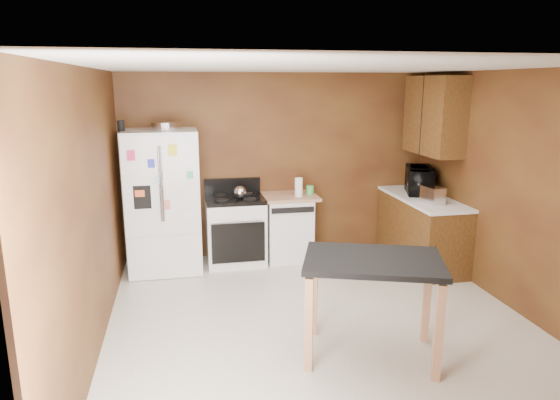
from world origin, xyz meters
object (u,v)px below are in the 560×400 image
object	(u,v)px
kettle	(240,192)
toaster	(433,195)
gas_range	(235,229)
pen_cup	(121,126)
microwave	(419,181)
green_canister	(310,190)
island	(373,274)
refrigerator	(163,201)
roasting_pan	(166,126)
paper_towel	(299,187)
dishwasher	(288,226)

from	to	relation	value
kettle	toaster	size ratio (longest dim) A/B	0.59
toaster	gas_range	world-z (taller)	toaster
pen_cup	microwave	xyz separation A→B (m)	(3.83, -0.09, -0.80)
green_canister	island	world-z (taller)	green_canister
refrigerator	island	bearing A→B (deg)	-54.38
pen_cup	toaster	size ratio (longest dim) A/B	0.45
roasting_pan	refrigerator	world-z (taller)	roasting_pan
roasting_pan	island	world-z (taller)	roasting_pan
kettle	refrigerator	size ratio (longest dim) A/B	0.09
pen_cup	kettle	size ratio (longest dim) A/B	0.76
green_canister	paper_towel	bearing A→B (deg)	-150.70
toaster	dishwasher	world-z (taller)	toaster
refrigerator	microwave	bearing A→B (deg)	-3.06
pen_cup	island	world-z (taller)	pen_cup
paper_towel	microwave	xyz separation A→B (m)	(1.63, -0.18, 0.05)
roasting_pan	kettle	xyz separation A→B (m)	(0.90, -0.08, -0.86)
refrigerator	green_canister	bearing A→B (deg)	3.02
gas_range	dishwasher	world-z (taller)	gas_range
kettle	paper_towel	distance (m)	0.79
roasting_pan	island	xyz separation A→B (m)	(1.73, -2.57, -1.08)
gas_range	kettle	bearing A→B (deg)	-57.25
kettle	paper_towel	size ratio (longest dim) A/B	0.68
green_canister	toaster	bearing A→B (deg)	-32.62
roasting_pan	pen_cup	distance (m)	0.53
green_canister	gas_range	xyz separation A→B (m)	(-1.03, -0.04, -0.49)
dishwasher	toaster	bearing A→B (deg)	-27.00
pen_cup	dishwasher	distance (m)	2.51
dishwasher	microwave	bearing A→B (deg)	-8.60
pen_cup	toaster	world-z (taller)	pen_cup
pen_cup	refrigerator	size ratio (longest dim) A/B	0.07
roasting_pan	microwave	size ratio (longest dim) A/B	0.62
microwave	kettle	bearing A→B (deg)	105.68
pen_cup	refrigerator	world-z (taller)	pen_cup
toaster	gas_range	bearing A→B (deg)	152.40
green_canister	island	bearing A→B (deg)	-92.87
microwave	refrigerator	size ratio (longest dim) A/B	0.33
paper_towel	refrigerator	xyz separation A→B (m)	(-1.76, -0.00, -0.11)
roasting_pan	kettle	distance (m)	1.25
kettle	island	bearing A→B (deg)	-71.40
refrigerator	island	world-z (taller)	refrigerator
green_canister	island	xyz separation A→B (m)	(-0.13, -2.63, -0.19)
gas_range	island	world-z (taller)	gas_range
gas_range	paper_towel	bearing A→B (deg)	-4.03
kettle	gas_range	distance (m)	0.53
green_canister	gas_range	size ratio (longest dim) A/B	0.11
microwave	gas_range	bearing A→B (deg)	103.61
roasting_pan	gas_range	xyz separation A→B (m)	(0.84, 0.01, -1.38)
pen_cup	kettle	world-z (taller)	pen_cup
roasting_pan	dishwasher	size ratio (longest dim) A/B	0.42
green_canister	refrigerator	size ratio (longest dim) A/B	0.06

